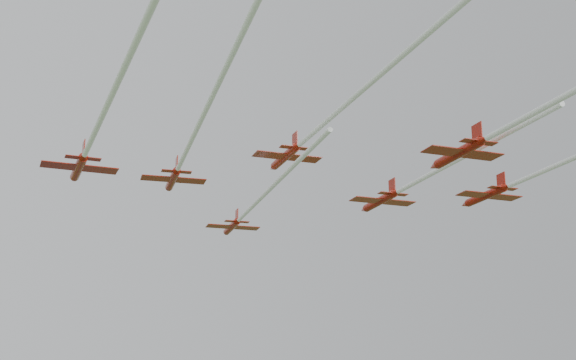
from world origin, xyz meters
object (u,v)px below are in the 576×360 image
jet_lead (251,208)px  jet_row2_right (411,184)px  jet_row3_left (102,116)px  jet_row4_right (541,109)px  jet_row3_mid (342,107)px  jet_row2_left (188,146)px

jet_lead → jet_row2_right: jet_row2_right is taller
jet_row3_left → jet_row4_right: (35.72, -19.22, 0.63)m
jet_row2_right → jet_row3_left: (-43.64, -11.34, -2.10)m
jet_row4_right → jet_row3_mid: bearing=138.6°
jet_row2_right → jet_row4_right: 31.61m
jet_row3_left → jet_row3_mid: jet_row3_mid is taller
jet_row3_left → jet_row2_left: bearing=45.7°
jet_lead → jet_row2_right: (16.06, -14.63, 1.80)m
jet_row2_left → jet_row2_right: (31.40, 1.52, 0.21)m
jet_row3_mid → jet_row4_right: size_ratio=1.11×
jet_row2_left → jet_row3_mid: size_ratio=0.84×
jet_row2_left → jet_row4_right: 37.37m
jet_row2_right → jet_lead: bearing=145.9°
jet_row3_left → jet_row4_right: bearing=-21.3°
jet_row2_right → jet_row3_left: size_ratio=0.71×
jet_row2_right → jet_row4_right: jet_row2_right is taller
jet_row2_right → jet_row3_left: bearing=-157.3°
jet_row3_left → jet_row2_right: bearing=21.5°
jet_row2_left → jet_row2_right: jet_row2_right is taller
jet_row2_left → jet_row3_mid: (10.96, -14.57, 1.59)m
jet_row3_mid → jet_row4_right: 19.36m
jet_row3_left → jet_row4_right: jet_row4_right is taller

